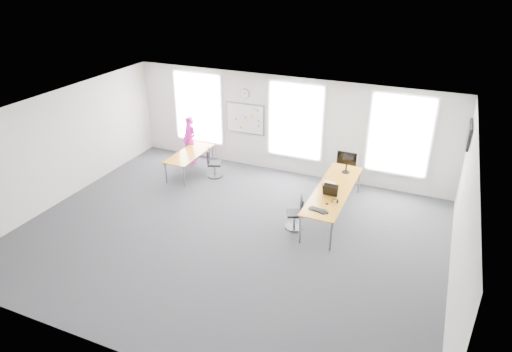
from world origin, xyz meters
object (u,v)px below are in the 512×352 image
at_px(chair_right, 296,215).
at_px(person, 190,140).
at_px(desk_left, 190,155).
at_px(keyboard, 318,210).
at_px(monitor, 347,160).
at_px(headphones, 335,201).
at_px(desk_right, 333,191).
at_px(chair_left, 213,165).

height_order(chair_right, person, person).
distance_m(desk_left, keyboard, 5.04).
bearing_deg(desk_left, monitor, 3.77).
bearing_deg(headphones, keyboard, -97.55).
height_order(desk_right, person, person).
bearing_deg(chair_right, person, -142.90).
bearing_deg(monitor, headphones, -83.86).
bearing_deg(desk_right, person, 163.79).
distance_m(desk_left, monitor, 4.79).
distance_m(desk_left, chair_left, 0.79).
distance_m(chair_left, headphones, 4.45).
xyz_separation_m(headphones, monitor, (-0.15, 1.76, 0.32)).
bearing_deg(headphones, desk_left, -177.23).
bearing_deg(desk_right, desk_left, 170.72).
bearing_deg(monitor, keyboard, -91.62).
relative_size(desk_left, monitor, 3.09).
bearing_deg(chair_left, desk_left, 74.76).
relative_size(chair_left, headphones, 5.54).
bearing_deg(chair_right, chair_left, -142.95).
bearing_deg(person, chair_left, -6.99).
bearing_deg(chair_right, monitor, 135.99).
bearing_deg(desk_left, chair_left, 7.08).
height_order(person, keyboard, person).
xyz_separation_m(person, headphones, (5.31, -2.17, 0.05)).
xyz_separation_m(desk_left, monitor, (4.75, 0.31, 0.52)).
relative_size(desk_right, monitor, 5.31).
distance_m(chair_left, keyboard, 4.42).
distance_m(desk_right, headphones, 0.72).
xyz_separation_m(keyboard, headphones, (0.27, 0.53, 0.03)).
distance_m(chair_right, chair_left, 3.74).
xyz_separation_m(desk_right, chair_right, (-0.66, -0.93, -0.36)).
bearing_deg(desk_right, keyboard, -93.02).
bearing_deg(person, desk_left, -38.93).
relative_size(chair_right, keyboard, 1.92).
distance_m(desk_left, headphones, 5.11).
bearing_deg(chair_right, desk_left, -137.20).
relative_size(keyboard, headphones, 2.76).
bearing_deg(monitor, chair_left, -175.56).
relative_size(chair_left, keyboard, 2.00).
xyz_separation_m(person, monitor, (5.16, -0.40, 0.36)).
xyz_separation_m(desk_left, chair_right, (4.03, -1.70, -0.25)).
relative_size(chair_right, chair_left, 0.96).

